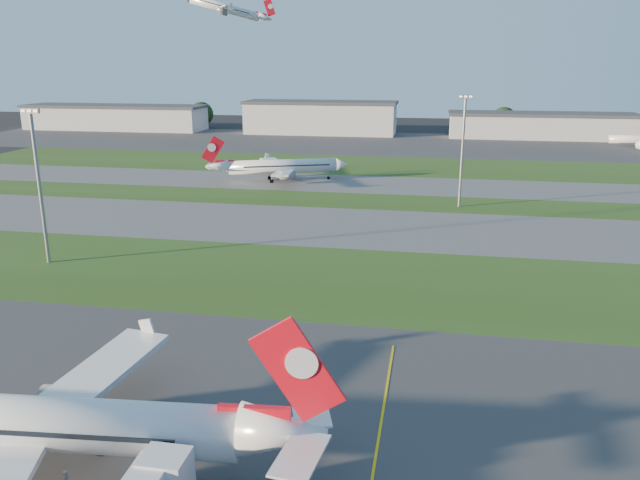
% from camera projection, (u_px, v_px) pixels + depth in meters
% --- Properties ---
extents(grass_strip_a, '(300.00, 34.00, 0.01)m').
position_uv_depth(grass_strip_a, '(371.00, 282.00, 96.59)').
color(grass_strip_a, '#2C4316').
rests_on(grass_strip_a, ground).
extents(taxiway_a, '(300.00, 32.00, 0.01)m').
position_uv_depth(taxiway_a, '(387.00, 228.00, 127.79)').
color(taxiway_a, '#515154').
rests_on(taxiway_a, ground).
extents(grass_strip_b, '(300.00, 18.00, 0.01)m').
position_uv_depth(grass_strip_b, '(396.00, 202.00, 151.43)').
color(grass_strip_b, '#2C4316').
rests_on(grass_strip_b, ground).
extents(taxiway_b, '(300.00, 26.00, 0.01)m').
position_uv_depth(taxiway_b, '(401.00, 185.00, 172.23)').
color(taxiway_b, '#515154').
rests_on(taxiway_b, ground).
extents(grass_strip_c, '(300.00, 40.00, 0.01)m').
position_uv_depth(grass_strip_c, '(407.00, 166.00, 203.43)').
color(grass_strip_c, '#2C4316').
rests_on(grass_strip_c, ground).
extents(apron_far, '(400.00, 80.00, 0.01)m').
position_uv_depth(apron_far, '(414.00, 144.00, 260.16)').
color(apron_far, '#333335').
rests_on(apron_far, ground).
extents(airliner_parked, '(42.60, 36.02, 13.29)m').
position_uv_depth(airliner_parked, '(38.00, 424.00, 50.43)').
color(airliner_parked, silver).
rests_on(airliner_parked, ground).
extents(airliner_taxiing, '(36.25, 30.72, 11.89)m').
position_uv_depth(airliner_taxiing, '(282.00, 167.00, 177.30)').
color(airliner_taxiing, silver).
rests_on(airliner_taxiing, ground).
extents(airliner_departing, '(34.20, 28.83, 11.02)m').
position_uv_depth(airliner_departing, '(225.00, 8.00, 258.49)').
color(airliner_departing, silver).
extents(light_mast_west, '(3.20, 0.70, 25.80)m').
position_uv_depth(light_mast_west, '(38.00, 177.00, 102.06)').
color(light_mast_west, gray).
rests_on(light_mast_west, ground).
extents(light_mast_centre, '(3.20, 0.70, 25.80)m').
position_uv_depth(light_mast_centre, '(463.00, 144.00, 142.85)').
color(light_mast_centre, gray).
rests_on(light_mast_centre, ground).
extents(hangar_far_west, '(91.80, 23.00, 12.20)m').
position_uv_depth(hangar_far_west, '(115.00, 117.00, 312.89)').
color(hangar_far_west, '#A6A8AE').
rests_on(hangar_far_west, ground).
extents(hangar_west, '(71.40, 23.00, 15.20)m').
position_uv_depth(hangar_west, '(321.00, 117.00, 294.24)').
color(hangar_west, '#A6A8AE').
rests_on(hangar_west, ground).
extents(hangar_east, '(81.60, 23.00, 11.20)m').
position_uv_depth(hangar_east, '(541.00, 125.00, 277.42)').
color(hangar_east, '#A6A8AE').
rests_on(hangar_east, ground).
extents(tree_far_west, '(11.00, 11.00, 12.00)m').
position_uv_depth(tree_far_west, '(58.00, 113.00, 332.03)').
color(tree_far_west, black).
rests_on(tree_far_west, ground).
extents(tree_west, '(12.10, 12.10, 13.20)m').
position_uv_depth(tree_west, '(202.00, 114.00, 319.84)').
color(tree_west, black).
rests_on(tree_west, ground).
extents(tree_mid_west, '(9.90, 9.90, 10.80)m').
position_uv_depth(tree_mid_west, '(376.00, 120.00, 300.79)').
color(tree_mid_west, black).
rests_on(tree_mid_west, ground).
extents(tree_mid_east, '(11.55, 11.55, 12.60)m').
position_uv_depth(tree_mid_east, '(504.00, 119.00, 292.94)').
color(tree_mid_east, black).
rests_on(tree_mid_east, ground).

